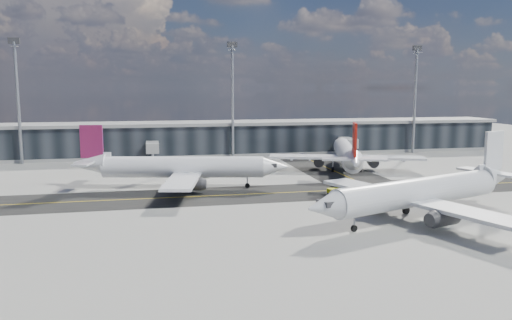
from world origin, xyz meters
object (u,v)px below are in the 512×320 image
object	(u,v)px
service_van	(303,155)
airliner_redtail	(347,154)
airliner_near	(421,192)
airliner_af	(180,167)
baggage_tug	(339,189)

from	to	relation	value
service_van	airliner_redtail	bearing A→B (deg)	-76.06
airliner_near	service_van	world-z (taller)	airliner_near
airliner_af	baggage_tug	size ratio (longest dim) A/B	11.54
airliner_redtail	service_van	size ratio (longest dim) A/B	7.86
airliner_near	baggage_tug	xyz separation A→B (m)	(-5.27, 16.74, -2.75)
airliner_af	airliner_near	world-z (taller)	airliner_near
airliner_near	service_van	bearing A→B (deg)	-21.40
airliner_near	baggage_tug	size ratio (longest dim) A/B	11.30
service_van	airliner_near	bearing A→B (deg)	-85.06
airliner_redtail	airliner_near	xyz separation A→B (m)	(-4.79, -38.30, -0.08)
airliner_near	service_van	distance (m)	60.38
airliner_af	baggage_tug	bearing A→B (deg)	77.58
airliner_af	service_van	bearing A→B (deg)	146.08
airliner_af	airliner_near	xyz separation A→B (m)	(30.65, -28.00, 0.01)
airliner_redtail	airliner_af	bearing A→B (deg)	-146.42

